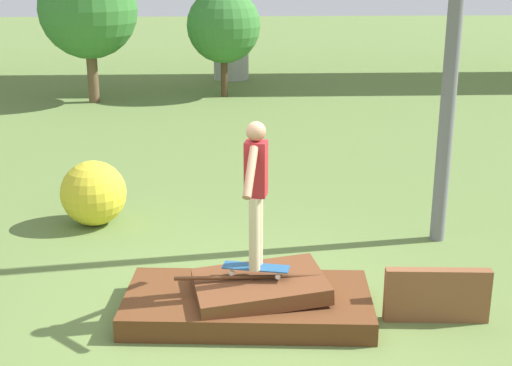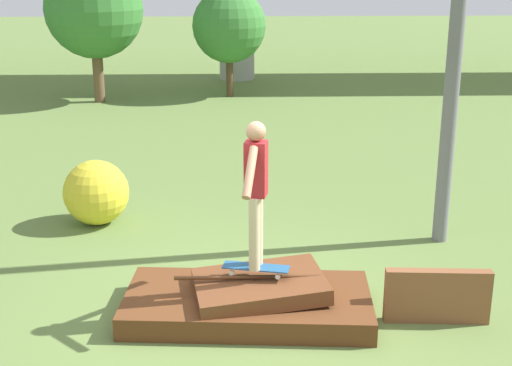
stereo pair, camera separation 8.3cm
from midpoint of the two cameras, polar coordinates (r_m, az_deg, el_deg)
ground_plane at (r=7.96m, az=-0.96°, el=-10.47°), size 80.00×80.00×0.00m
scrap_pile at (r=7.88m, az=-0.76°, el=-9.36°), size 2.76×1.49×0.47m
scrap_plank_loose at (r=7.93m, az=13.98°, el=-8.71°), size 1.13×0.20×0.60m
skateboard at (r=7.75m, az=-0.31°, el=-6.79°), size 0.75×0.35×0.09m
skater at (r=7.41m, az=-0.32°, el=-0.19°), size 0.33×1.07×1.60m
tree_behind_left at (r=19.42m, az=-13.41°, el=13.36°), size 2.55×2.55×3.71m
tree_behind_right at (r=19.77m, az=-2.73°, el=12.43°), size 2.00×2.00×2.94m
bush_yellow_flowering at (r=10.59m, az=-13.09°, el=-0.80°), size 0.95×0.95×0.95m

